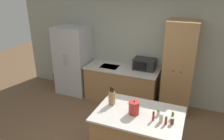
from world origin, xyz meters
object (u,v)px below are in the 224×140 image
(pantry_cabinet, at_px, (178,68))
(spice_bottle_green_herb, at_px, (161,118))
(kettle, at_px, (134,108))
(spice_bottle_short_red, at_px, (166,120))
(spice_bottle_pale_salt, at_px, (158,113))
(spice_bottle_amber_oil, at_px, (172,121))
(spice_bottle_tall_dark, at_px, (173,115))
(spice_bottle_orange_cap, at_px, (153,116))
(microwave, at_px, (144,64))
(fire_extinguisher, at_px, (55,80))
(knife_block, at_px, (112,98))
(refrigerator, at_px, (73,60))

(pantry_cabinet, bearing_deg, spice_bottle_green_herb, -90.78)
(spice_bottle_green_herb, relative_size, kettle, 0.60)
(spice_bottle_short_red, distance_m, kettle, 0.54)
(spice_bottle_pale_salt, xyz_separation_m, kettle, (-0.38, -0.10, 0.06))
(kettle, bearing_deg, spice_bottle_short_red, -9.25)
(spice_bottle_short_red, distance_m, spice_bottle_amber_oil, 0.10)
(spice_bottle_tall_dark, xyz_separation_m, spice_bottle_pale_salt, (-0.22, -0.01, -0.01))
(pantry_cabinet, relative_size, spice_bottle_tall_dark, 16.87)
(spice_bottle_tall_dark, bearing_deg, spice_bottle_orange_cap, -147.52)
(microwave, distance_m, fire_extinguisher, 2.69)
(microwave, relative_size, spice_bottle_green_herb, 3.51)
(spice_bottle_tall_dark, bearing_deg, fire_extinguisher, 154.63)
(microwave, distance_m, spice_bottle_short_red, 2.19)
(microwave, height_order, spice_bottle_short_red, microwave)
(kettle, bearing_deg, spice_bottle_amber_oil, -4.38)
(spice_bottle_tall_dark, bearing_deg, microwave, 117.01)
(spice_bottle_green_herb, distance_m, fire_extinguisher, 3.88)
(microwave, height_order, spice_bottle_green_herb, microwave)
(spice_bottle_short_red, xyz_separation_m, spice_bottle_orange_cap, (-0.20, 0.02, 0.01))
(pantry_cabinet, distance_m, kettle, 1.89)
(knife_block, xyz_separation_m, spice_bottle_pale_salt, (0.82, -0.03, -0.08))
(spice_bottle_tall_dark, distance_m, spice_bottle_orange_cap, 0.32)
(spice_bottle_green_herb, bearing_deg, spice_bottle_short_red, -14.46)
(fire_extinguisher, bearing_deg, knife_block, -33.62)
(spice_bottle_green_herb, bearing_deg, spice_bottle_tall_dark, 49.34)
(spice_bottle_pale_salt, bearing_deg, spice_bottle_amber_oil, -31.90)
(knife_block, height_order, spice_bottle_pale_salt, knife_block)
(spice_bottle_tall_dark, height_order, spice_bottle_short_red, spice_bottle_short_red)
(knife_block, height_order, spice_bottle_tall_dark, knife_block)
(fire_extinguisher, bearing_deg, spice_bottle_short_red, -28.41)
(refrigerator, bearing_deg, spice_bottle_short_red, -33.94)
(refrigerator, relative_size, spice_bottle_orange_cap, 11.81)
(refrigerator, bearing_deg, spice_bottle_pale_salt, -32.64)
(spice_bottle_green_herb, xyz_separation_m, spice_bottle_orange_cap, (-0.12, 0.00, 0.00))
(spice_bottle_short_red, bearing_deg, fire_extinguisher, 151.59)
(spice_bottle_short_red, height_order, spice_bottle_green_herb, spice_bottle_green_herb)
(pantry_cabinet, distance_m, spice_bottle_pale_salt, 1.74)
(pantry_cabinet, height_order, fire_extinguisher, pantry_cabinet)
(refrigerator, height_order, spice_bottle_pale_salt, refrigerator)
(spice_bottle_orange_cap, bearing_deg, pantry_cabinet, 85.63)
(spice_bottle_amber_oil, bearing_deg, spice_bottle_tall_dark, 95.64)
(knife_block, xyz_separation_m, fire_extinguisher, (-2.45, 1.63, -0.78))
(spice_bottle_short_red, bearing_deg, spice_bottle_green_herb, 165.54)
(spice_bottle_amber_oil, distance_m, kettle, 0.62)
(spice_bottle_tall_dark, bearing_deg, spice_bottle_pale_salt, -178.04)
(refrigerator, xyz_separation_m, spice_bottle_orange_cap, (2.58, -1.85, 0.04))
(spice_bottle_tall_dark, distance_m, spice_bottle_pale_salt, 0.22)
(spice_bottle_tall_dark, distance_m, spice_bottle_short_red, 0.21)
(spice_bottle_green_herb, bearing_deg, spice_bottle_pale_salt, 113.50)
(knife_block, xyz_separation_m, spice_bottle_amber_oil, (1.05, -0.18, -0.07))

